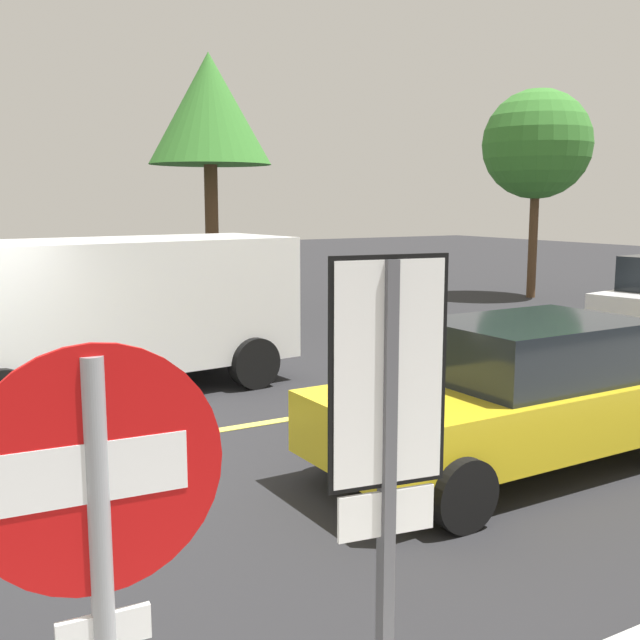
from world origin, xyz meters
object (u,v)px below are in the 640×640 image
(speed_limit_sign, at_px, (388,434))
(tree_right_verge, at_px, (537,145))
(white_van, at_px, (109,305))
(car_yellow_mid_road, at_px, (522,394))
(stop_sign, at_px, (102,587))
(tree_left_verge, at_px, (209,111))

(speed_limit_sign, distance_m, tree_right_verge, 19.64)
(white_van, bearing_deg, car_yellow_mid_road, -61.60)
(car_yellow_mid_road, bearing_deg, stop_sign, -146.47)
(tree_left_verge, height_order, tree_right_verge, tree_left_verge)
(tree_left_verge, bearing_deg, car_yellow_mid_road, -95.66)
(stop_sign, height_order, tree_right_verge, tree_right_verge)
(tree_left_verge, xyz_separation_m, tree_right_verge, (9.41, -0.85, -0.46))
(stop_sign, relative_size, speed_limit_sign, 0.93)
(speed_limit_sign, xyz_separation_m, car_yellow_mid_road, (3.78, 2.98, -0.98))
(car_yellow_mid_road, height_order, tree_left_verge, tree_left_verge)
(stop_sign, bearing_deg, tree_right_verge, 41.10)
(tree_left_verge, bearing_deg, white_van, -124.03)
(stop_sign, xyz_separation_m, white_van, (2.24, 8.62, -0.33))
(car_yellow_mid_road, relative_size, tree_left_verge, 0.73)
(tree_right_verge, bearing_deg, white_van, -159.52)
(speed_limit_sign, height_order, tree_right_verge, tree_right_verge)
(speed_limit_sign, bearing_deg, car_yellow_mid_road, 38.27)
(stop_sign, height_order, tree_left_verge, tree_left_verge)
(white_van, bearing_deg, tree_right_verge, 20.48)
(tree_right_verge, bearing_deg, tree_left_verge, 174.86)
(speed_limit_sign, distance_m, tree_left_verge, 15.19)
(car_yellow_mid_road, xyz_separation_m, tree_left_verge, (1.10, 11.09, 3.98))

